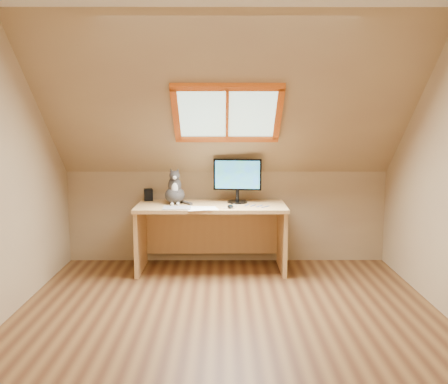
{
  "coord_description": "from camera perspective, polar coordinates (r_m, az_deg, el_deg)",
  "views": [
    {
      "loc": [
        -0.04,
        -3.68,
        1.57
      ],
      "look_at": [
        -0.03,
        1.0,
        0.88
      ],
      "focal_mm": 40.0,
      "sensor_mm": 36.0,
      "label": 1
    }
  ],
  "objects": [
    {
      "name": "monitor",
      "position": [
        5.21,
        1.55,
        1.66
      ],
      "size": [
        0.5,
        0.21,
        0.46
      ],
      "color": "black",
      "rests_on": "desk"
    },
    {
      "name": "room_shell",
      "position": [
        3.59,
        0.53,
        6.1
      ],
      "size": [
        3.52,
        3.52,
        2.41
      ],
      "color": "tan",
      "rests_on": "ground"
    },
    {
      "name": "desk_speaker",
      "position": [
        5.43,
        -8.64,
        -0.32
      ],
      "size": [
        0.11,
        0.11,
        0.13
      ],
      "primitive_type": "cube",
      "rotation": [
        0.0,
        0.0,
        0.24
      ],
      "color": "black",
      "rests_on": "desk"
    },
    {
      "name": "graphics_tablet",
      "position": [
        4.94,
        -5.4,
        -1.81
      ],
      "size": [
        0.28,
        0.2,
        0.01
      ],
      "primitive_type": "cube",
      "rotation": [
        0.0,
        0.0,
        0.03
      ],
      "color": "#B2B2B7",
      "rests_on": "desk"
    },
    {
      "name": "desk",
      "position": [
        5.24,
        -1.45,
        -3.66
      ],
      "size": [
        1.53,
        0.67,
        0.7
      ],
      "color": "tan",
      "rests_on": "ground"
    },
    {
      "name": "ground",
      "position": [
        4.0,
        0.48,
        -14.77
      ],
      "size": [
        3.5,
        3.5,
        0.0
      ],
      "primitive_type": "plane",
      "color": "brown",
      "rests_on": "ground"
    },
    {
      "name": "cables",
      "position": [
        5.02,
        2.63,
        -1.62
      ],
      "size": [
        0.51,
        0.26,
        0.01
      ],
      "color": "silver",
      "rests_on": "desk"
    },
    {
      "name": "papers",
      "position": [
        4.88,
        -1.97,
        -1.94
      ],
      "size": [
        0.33,
        0.27,
        0.0
      ],
      "color": "white",
      "rests_on": "desk"
    },
    {
      "name": "mouse",
      "position": [
        4.92,
        0.73,
        -1.67
      ],
      "size": [
        0.07,
        0.11,
        0.03
      ],
      "primitive_type": "ellipsoid",
      "rotation": [
        0.0,
        0.0,
        0.04
      ],
      "color": "black",
      "rests_on": "desk"
    },
    {
      "name": "cat",
      "position": [
        5.19,
        -5.66,
        0.13
      ],
      "size": [
        0.23,
        0.27,
        0.38
      ],
      "color": "#3E3A37",
      "rests_on": "desk"
    }
  ]
}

